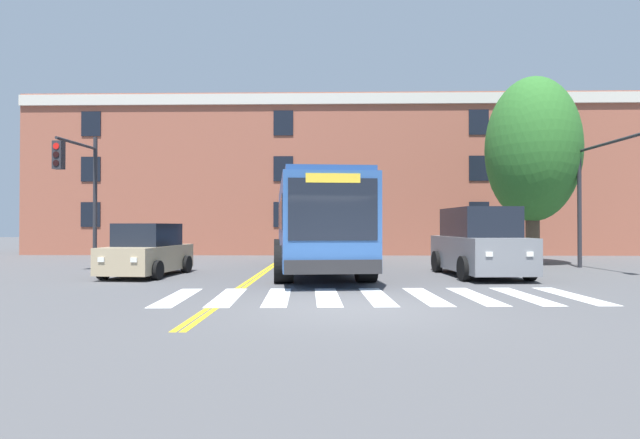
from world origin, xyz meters
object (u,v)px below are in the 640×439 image
object	(u,v)px
car_tan_near_lane	(148,252)
traffic_light_near_corner	(607,175)
street_tree_curbside_large	(532,150)
car_grey_far_lane	(479,244)
city_bus	(316,223)
traffic_light_far_corner	(80,179)

from	to	relation	value
car_tan_near_lane	traffic_light_near_corner	xyz separation A→B (m)	(16.07, 1.69, 2.68)
street_tree_curbside_large	car_grey_far_lane	bearing A→B (deg)	-127.06
city_bus	traffic_light_near_corner	distance (m)	10.66
car_grey_far_lane	street_tree_curbside_large	distance (m)	7.35
city_bus	street_tree_curbside_large	xyz separation A→B (m)	(9.22, 3.65, 3.15)
car_grey_far_lane	car_tan_near_lane	bearing A→B (deg)	-179.42
car_tan_near_lane	traffic_light_far_corner	xyz separation A→B (m)	(-3.48, 2.36, 2.66)
city_bus	car_tan_near_lane	size ratio (longest dim) A/B	2.74
traffic_light_far_corner	street_tree_curbside_large	bearing A→B (deg)	8.55
city_bus	traffic_light_near_corner	size ratio (longest dim) A/B	2.08
traffic_light_far_corner	car_grey_far_lane	bearing A→B (deg)	-8.84
city_bus	car_grey_far_lane	size ratio (longest dim) A/B	2.27
car_tan_near_lane	traffic_light_near_corner	size ratio (longest dim) A/B	0.76
car_grey_far_lane	traffic_light_far_corner	distance (m)	14.85
city_bus	car_grey_far_lane	bearing A→B (deg)	-13.87
traffic_light_far_corner	city_bus	bearing A→B (deg)	-5.75
car_tan_near_lane	traffic_light_far_corner	distance (m)	4.98
car_grey_far_lane	traffic_light_far_corner	bearing A→B (deg)	171.16
city_bus	car_tan_near_lane	xyz separation A→B (m)	(-5.55, -1.45, -0.97)
traffic_light_near_corner	traffic_light_far_corner	bearing A→B (deg)	178.02
traffic_light_near_corner	street_tree_curbside_large	distance (m)	3.93
car_grey_far_lane	traffic_light_far_corner	world-z (taller)	traffic_light_far_corner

